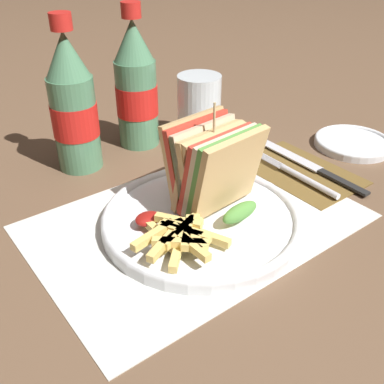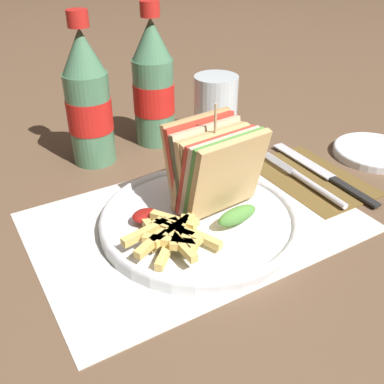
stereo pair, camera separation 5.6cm
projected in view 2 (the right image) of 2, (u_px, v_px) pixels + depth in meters
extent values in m
plane|color=brown|center=(209.00, 211.00, 0.59)|extent=(4.00, 4.00, 0.00)
cube|color=silver|center=(195.00, 221.00, 0.57)|extent=(0.40, 0.27, 0.00)
cylinder|color=white|center=(200.00, 222.00, 0.56)|extent=(0.25, 0.25, 0.01)
torus|color=white|center=(200.00, 217.00, 0.56)|extent=(0.25, 0.25, 0.01)
cube|color=tan|center=(229.00, 176.00, 0.53)|extent=(0.10, 0.04, 0.10)
cube|color=#518E3D|center=(224.00, 174.00, 0.53)|extent=(0.10, 0.04, 0.10)
cube|color=beige|center=(219.00, 173.00, 0.54)|extent=(0.10, 0.04, 0.10)
cube|color=red|center=(215.00, 171.00, 0.55)|extent=(0.10, 0.04, 0.10)
cube|color=tan|center=(210.00, 170.00, 0.55)|extent=(0.10, 0.04, 0.10)
ellipsoid|color=#518E3D|center=(239.00, 215.00, 0.53)|extent=(0.06, 0.03, 0.02)
cube|color=tan|center=(217.00, 171.00, 0.55)|extent=(0.10, 0.04, 0.10)
cube|color=#518E3D|center=(213.00, 167.00, 0.56)|extent=(0.10, 0.04, 0.10)
cube|color=beige|center=(209.00, 163.00, 0.56)|extent=(0.10, 0.04, 0.10)
cube|color=red|center=(204.00, 159.00, 0.57)|extent=(0.10, 0.04, 0.10)
cube|color=tan|center=(200.00, 155.00, 0.57)|extent=(0.10, 0.04, 0.10)
ellipsoid|color=#518E3D|center=(216.00, 196.00, 0.57)|extent=(0.06, 0.03, 0.02)
cylinder|color=tan|center=(214.00, 156.00, 0.54)|extent=(0.00, 0.00, 0.13)
cube|color=#E5C166|center=(152.00, 230.00, 0.52)|extent=(0.01, 0.07, 0.01)
cube|color=#E5C166|center=(174.00, 234.00, 0.51)|extent=(0.07, 0.03, 0.01)
cube|color=#E5C166|center=(169.00, 246.00, 0.49)|extent=(0.06, 0.06, 0.01)
cube|color=#E5C166|center=(196.00, 235.00, 0.51)|extent=(0.03, 0.07, 0.01)
cube|color=#E5C166|center=(172.00, 233.00, 0.51)|extent=(0.04, 0.04, 0.01)
cube|color=#E5C166|center=(146.00, 232.00, 0.50)|extent=(0.06, 0.02, 0.01)
cube|color=#E5C166|center=(181.00, 245.00, 0.48)|extent=(0.01, 0.06, 0.01)
cube|color=#E5C166|center=(151.00, 243.00, 0.48)|extent=(0.05, 0.03, 0.01)
cube|color=#E5C166|center=(174.00, 230.00, 0.50)|extent=(0.07, 0.03, 0.01)
cube|color=#E5C166|center=(177.00, 231.00, 0.50)|extent=(0.04, 0.06, 0.01)
cube|color=#E5C166|center=(182.00, 235.00, 0.50)|extent=(0.02, 0.06, 0.01)
cube|color=#E5C166|center=(180.00, 232.00, 0.50)|extent=(0.05, 0.05, 0.01)
cube|color=#E5C166|center=(170.00, 242.00, 0.48)|extent=(0.05, 0.05, 0.01)
cube|color=#E5C166|center=(175.00, 229.00, 0.50)|extent=(0.03, 0.05, 0.01)
cube|color=#E5C166|center=(173.00, 220.00, 0.52)|extent=(0.04, 0.05, 0.01)
ellipsoid|color=maroon|center=(145.00, 216.00, 0.54)|extent=(0.03, 0.03, 0.01)
cube|color=brown|center=(311.00, 178.00, 0.66)|extent=(0.12, 0.18, 0.00)
cylinder|color=silver|center=(318.00, 188.00, 0.63)|extent=(0.01, 0.11, 0.01)
cylinder|color=silver|center=(275.00, 163.00, 0.69)|extent=(0.00, 0.07, 0.00)
cylinder|color=silver|center=(277.00, 163.00, 0.69)|extent=(0.00, 0.07, 0.00)
cylinder|color=silver|center=(280.00, 162.00, 0.69)|extent=(0.00, 0.07, 0.00)
cylinder|color=silver|center=(282.00, 162.00, 0.69)|extent=(0.00, 0.07, 0.00)
cube|color=black|center=(354.00, 191.00, 0.62)|extent=(0.01, 0.09, 0.00)
cube|color=silver|center=(303.00, 160.00, 0.70)|extent=(0.02, 0.13, 0.00)
cylinder|color=#4C7F5B|center=(90.00, 119.00, 0.68)|extent=(0.07, 0.07, 0.14)
cylinder|color=red|center=(90.00, 114.00, 0.68)|extent=(0.07, 0.07, 0.05)
cone|color=#4C7F5B|center=(82.00, 51.00, 0.63)|extent=(0.06, 0.06, 0.06)
cylinder|color=red|center=(78.00, 18.00, 0.60)|extent=(0.03, 0.03, 0.02)
cylinder|color=#4C7F5B|center=(154.00, 102.00, 0.74)|extent=(0.07, 0.07, 0.14)
cylinder|color=red|center=(154.00, 98.00, 0.74)|extent=(0.07, 0.07, 0.05)
cone|color=#4C7F5B|center=(151.00, 38.00, 0.69)|extent=(0.06, 0.06, 0.06)
cylinder|color=red|center=(150.00, 9.00, 0.66)|extent=(0.03, 0.03, 0.02)
cylinder|color=silver|center=(215.00, 110.00, 0.74)|extent=(0.07, 0.07, 0.11)
cylinder|color=black|center=(215.00, 131.00, 0.76)|extent=(0.06, 0.06, 0.04)
cylinder|color=white|center=(375.00, 154.00, 0.72)|extent=(0.13, 0.13, 0.01)
torus|color=white|center=(376.00, 151.00, 0.72)|extent=(0.13, 0.13, 0.01)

